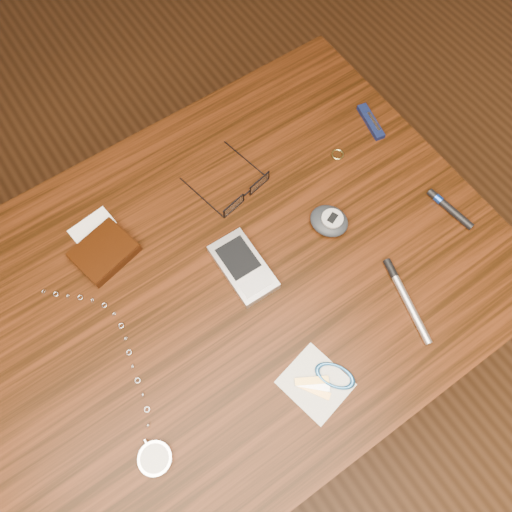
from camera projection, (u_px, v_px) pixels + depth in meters
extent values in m
plane|color=#472814|center=(232.00, 369.00, 1.53)|extent=(3.80, 3.80, 0.00)
cube|color=#361708|center=(213.00, 290.00, 0.86)|extent=(1.00, 0.70, 0.03)
cylinder|color=#4C2814|center=(449.00, 339.00, 1.20)|extent=(0.05, 0.05, 0.71)
cylinder|color=#4C2814|center=(0.00, 345.00, 1.20)|extent=(0.05, 0.05, 0.71)
cylinder|color=#4C2814|center=(301.00, 166.00, 1.40)|extent=(0.05, 0.05, 0.71)
cube|color=black|center=(104.00, 252.00, 0.86)|extent=(0.11, 0.10, 0.02)
cube|color=black|center=(103.00, 250.00, 0.85)|extent=(0.11, 0.10, 0.00)
cube|color=white|center=(92.00, 227.00, 0.89)|extent=(0.08, 0.05, 0.00)
cube|color=black|center=(234.00, 206.00, 0.89)|extent=(0.05, 0.01, 0.03)
cube|color=silver|center=(234.00, 206.00, 0.89)|extent=(0.04, 0.01, 0.02)
cylinder|color=black|center=(202.00, 197.00, 0.91)|extent=(0.02, 0.12, 0.00)
cube|color=black|center=(259.00, 183.00, 0.91)|extent=(0.05, 0.01, 0.03)
cube|color=silver|center=(259.00, 183.00, 0.91)|extent=(0.04, 0.01, 0.02)
cylinder|color=black|center=(246.00, 160.00, 0.94)|extent=(0.02, 0.12, 0.00)
cube|color=black|center=(247.00, 193.00, 0.89)|extent=(0.02, 0.01, 0.00)
torus|color=tan|center=(337.00, 154.00, 0.94)|extent=(0.03, 0.03, 0.00)
cylinder|color=silver|center=(155.00, 458.00, 0.73)|extent=(0.05, 0.05, 0.01)
cylinder|color=silver|center=(154.00, 458.00, 0.72)|extent=(0.04, 0.04, 0.00)
cylinder|color=silver|center=(146.00, 442.00, 0.74)|extent=(0.01, 0.01, 0.01)
torus|color=silver|center=(148.00, 425.00, 0.75)|extent=(0.01, 0.01, 0.01)
torus|color=silver|center=(147.00, 409.00, 0.76)|extent=(0.01, 0.01, 0.00)
torus|color=silver|center=(143.00, 395.00, 0.77)|extent=(0.01, 0.01, 0.01)
torus|color=silver|center=(138.00, 380.00, 0.78)|extent=(0.01, 0.01, 0.00)
torus|color=silver|center=(133.00, 366.00, 0.79)|extent=(0.01, 0.01, 0.01)
torus|color=silver|center=(129.00, 352.00, 0.79)|extent=(0.01, 0.01, 0.00)
torus|color=silver|center=(126.00, 339.00, 0.80)|extent=(0.01, 0.00, 0.01)
torus|color=silver|center=(121.00, 326.00, 0.81)|extent=(0.01, 0.01, 0.00)
torus|color=silver|center=(114.00, 314.00, 0.82)|extent=(0.01, 0.01, 0.01)
torus|color=silver|center=(104.00, 305.00, 0.83)|extent=(0.01, 0.01, 0.00)
torus|color=silver|center=(93.00, 300.00, 0.83)|extent=(0.01, 0.01, 0.01)
torus|color=silver|center=(80.00, 298.00, 0.83)|extent=(0.01, 0.01, 0.00)
torus|color=silver|center=(68.00, 296.00, 0.83)|extent=(0.01, 0.01, 0.01)
torus|color=silver|center=(56.00, 294.00, 0.83)|extent=(0.01, 0.01, 0.00)
torus|color=silver|center=(44.00, 291.00, 0.83)|extent=(0.01, 0.01, 0.01)
cube|color=silver|center=(243.00, 267.00, 0.85)|extent=(0.07, 0.13, 0.02)
cube|color=black|center=(238.00, 258.00, 0.84)|extent=(0.05, 0.07, 0.00)
cube|color=#AFB1B8|center=(256.00, 284.00, 0.82)|extent=(0.05, 0.03, 0.00)
ellipsoid|color=black|center=(329.00, 221.00, 0.88)|extent=(0.08, 0.09, 0.02)
cylinder|color=#9EA1A5|center=(332.00, 219.00, 0.86)|extent=(0.04, 0.04, 0.00)
cube|color=black|center=(333.00, 218.00, 0.86)|extent=(0.02, 0.02, 0.00)
cube|color=silver|center=(315.00, 383.00, 0.78)|extent=(0.10, 0.11, 0.00)
torus|color=#225F9F|center=(335.00, 376.00, 0.78)|extent=(0.07, 0.07, 0.01)
cube|color=#A87A3B|center=(314.00, 390.00, 0.77)|extent=(0.04, 0.05, 0.00)
cube|color=#BABABE|center=(313.00, 385.00, 0.77)|extent=(0.05, 0.05, 0.00)
cube|color=olive|center=(312.00, 381.00, 0.77)|extent=(0.05, 0.04, 0.00)
cube|color=black|center=(371.00, 122.00, 0.97)|extent=(0.04, 0.09, 0.01)
cube|color=#BCBCC1|center=(374.00, 121.00, 0.96)|extent=(0.02, 0.05, 0.00)
cylinder|color=silver|center=(407.00, 300.00, 0.83)|extent=(0.05, 0.15, 0.01)
cylinder|color=black|center=(391.00, 268.00, 0.85)|extent=(0.02, 0.04, 0.01)
cylinder|color=black|center=(450.00, 209.00, 0.89)|extent=(0.02, 0.10, 0.01)
cylinder|color=#163EB7|center=(438.00, 199.00, 0.90)|extent=(0.02, 0.01, 0.01)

